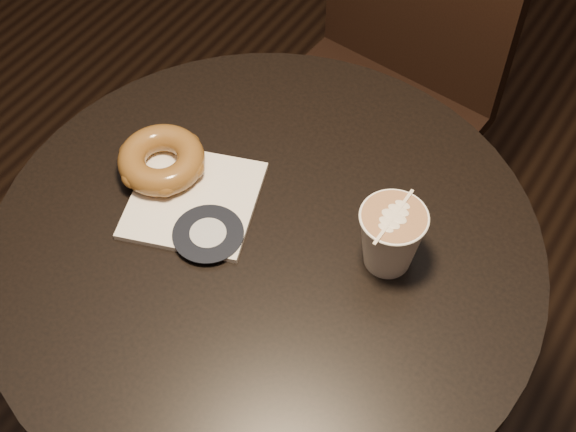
{
  "coord_description": "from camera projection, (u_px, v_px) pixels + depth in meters",
  "views": [
    {
      "loc": [
        0.33,
        -0.46,
        1.57
      ],
      "look_at": [
        0.01,
        0.03,
        0.79
      ],
      "focal_mm": 50.0,
      "sensor_mm": 36.0,
      "label": 1
    }
  ],
  "objects": [
    {
      "name": "pastry_bag",
      "position": [
        194.0,
        200.0,
        1.04
      ],
      "size": [
        0.2,
        0.2,
        0.01
      ],
      "primitive_type": "cube",
      "rotation": [
        0.0,
        0.0,
        0.35
      ],
      "color": "white",
      "rests_on": "cafe_table"
    },
    {
      "name": "latte_cup",
      "position": [
        390.0,
        239.0,
        0.95
      ],
      "size": [
        0.08,
        0.08,
        0.09
      ],
      "primitive_type": null,
      "color": "white",
      "rests_on": "cafe_table"
    },
    {
      "name": "chair",
      "position": [
        390.0,
        61.0,
        1.5
      ],
      "size": [
        0.41,
        0.41,
        0.98
      ],
      "rotation": [
        0.0,
        0.0,
        -0.07
      ],
      "color": "black",
      "rests_on": "ground"
    },
    {
      "name": "cafe_table",
      "position": [
        268.0,
        322.0,
        1.16
      ],
      "size": [
        0.7,
        0.7,
        0.75
      ],
      "color": "black",
      "rests_on": "ground"
    },
    {
      "name": "doughnut",
      "position": [
        161.0,
        160.0,
        1.05
      ],
      "size": [
        0.11,
        0.11,
        0.04
      ],
      "primitive_type": "torus",
      "color": "brown",
      "rests_on": "pastry_bag"
    }
  ]
}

